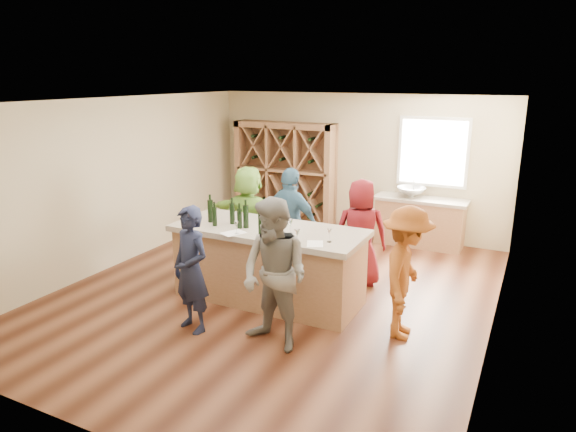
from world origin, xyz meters
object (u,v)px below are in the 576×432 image
at_px(wine_bottle_b, 215,217).
at_px(person_far_right, 361,233).
at_px(sink, 411,192).
at_px(person_far_mid, 291,223).
at_px(person_server, 406,273).
at_px(tasting_counter_base, 269,267).
at_px(person_near_left, 191,270).
at_px(wine_bottle_c, 232,214).
at_px(wine_bottle_e, 246,217).
at_px(person_near_right, 275,275).
at_px(wine_bottle_d, 239,219).
at_px(wine_bottle_f, 261,223).
at_px(wine_rack, 285,175).
at_px(wine_bottle_a, 210,211).
at_px(person_far_left, 249,216).

bearing_deg(wine_bottle_b, person_far_right, 38.51).
height_order(sink, person_far_mid, person_far_mid).
bearing_deg(person_server, wine_bottle_b, 86.09).
relative_size(tasting_counter_base, person_near_left, 1.61).
bearing_deg(wine_bottle_c, wine_bottle_e, -16.55).
bearing_deg(person_far_right, wine_bottle_b, 14.92).
bearing_deg(person_near_right, wine_bottle_b, 161.82).
distance_m(tasting_counter_base, person_near_right, 1.40).
xyz_separation_m(wine_bottle_d, wine_bottle_e, (0.07, 0.06, 0.02)).
height_order(wine_bottle_d, person_near_right, person_near_right).
bearing_deg(wine_bottle_f, tasting_counter_base, 99.46).
relative_size(wine_bottle_c, wine_bottle_f, 1.00).
distance_m(wine_bottle_e, wine_bottle_f, 0.37).
xyz_separation_m(wine_bottle_e, person_far_mid, (0.17, 1.07, -0.36)).
bearing_deg(person_far_mid, wine_rack, -50.80).
relative_size(sink, wine_bottle_e, 1.70).
height_order(wine_bottle_a, person_far_right, person_far_right).
distance_m(wine_bottle_d, wine_bottle_e, 0.09).
xyz_separation_m(wine_bottle_c, person_server, (2.56, -0.16, -0.40)).
bearing_deg(wine_bottle_c, person_near_right, -40.79).
bearing_deg(wine_bottle_c, wine_bottle_d, -34.56).
relative_size(person_near_left, wine_bottle_f, 5.39).
distance_m(wine_bottle_c, person_far_left, 1.31).
height_order(wine_bottle_b, wine_bottle_d, wine_bottle_d).
bearing_deg(wine_bottle_b, person_near_left, -73.10).
distance_m(wine_rack, wine_bottle_c, 3.70).
bearing_deg(wine_bottle_d, person_server, -0.26).
distance_m(wine_rack, person_near_left, 4.87).
bearing_deg(wine_rack, wine_bottle_b, -78.17).
xyz_separation_m(sink, wine_bottle_c, (-1.74, -3.50, 0.22)).
distance_m(wine_bottle_a, wine_bottle_e, 0.61).
relative_size(tasting_counter_base, wine_bottle_a, 7.96).
bearing_deg(wine_bottle_f, wine_bottle_b, 176.31).
height_order(sink, wine_bottle_d, wine_bottle_d).
xyz_separation_m(sink, person_far_mid, (-1.29, -2.51, -0.13)).
xyz_separation_m(wine_bottle_e, person_far_right, (1.27, 1.25, -0.41)).
height_order(sink, person_server, person_server).
height_order(person_server, person_far_left, person_far_left).
xyz_separation_m(wine_bottle_c, person_near_left, (0.13, -1.17, -0.42)).
relative_size(person_near_right, person_server, 1.09).
bearing_deg(person_far_left, person_server, 156.34).
xyz_separation_m(wine_rack, tasting_counter_base, (1.52, -3.52, -0.60)).
distance_m(wine_bottle_a, wine_bottle_f, 0.96).
relative_size(wine_bottle_d, wine_bottle_e, 0.87).
relative_size(wine_rack, person_far_right, 1.33).
relative_size(person_near_left, person_far_mid, 0.91).
bearing_deg(person_far_left, wine_rack, -77.09).
distance_m(wine_rack, wine_bottle_e, 3.86).
distance_m(sink, person_near_right, 4.61).
distance_m(wine_bottle_a, person_far_left, 1.30).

